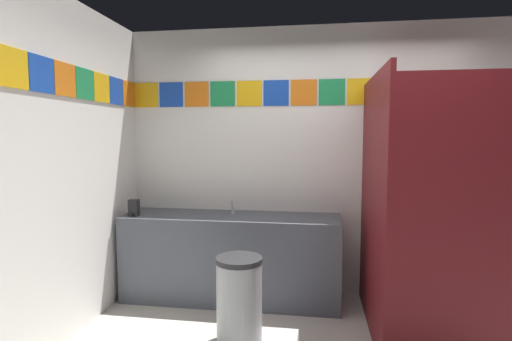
{
  "coord_description": "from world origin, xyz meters",
  "views": [
    {
      "loc": [
        -0.16,
        -2.5,
        1.59
      ],
      "look_at": [
        -0.66,
        0.82,
        1.3
      ],
      "focal_mm": 27.48,
      "sensor_mm": 36.0,
      "label": 1
    }
  ],
  "objects": [
    {
      "name": "soap_dispenser",
      "position": [
        -1.86,
        0.98,
        0.91
      ],
      "size": [
        0.09,
        0.09,
        0.16
      ],
      "color": "black",
      "rests_on": "vanity_counter"
    },
    {
      "name": "trash_bin",
      "position": [
        -0.71,
        0.35,
        0.34
      ],
      "size": [
        0.36,
        0.36,
        0.68
      ],
      "color": "#999EA3",
      "rests_on": "ground_plane"
    },
    {
      "name": "stall_divider",
      "position": [
        0.5,
        0.5,
        1.04
      ],
      "size": [
        0.92,
        1.34,
        2.08
      ],
      "color": "maroon",
      "rests_on": "ground_plane"
    },
    {
      "name": "faucet_center",
      "position": [
        -0.95,
        1.23,
        0.88
      ],
      "size": [
        0.04,
        0.1,
        0.14
      ],
      "color": "silver",
      "rests_on": "vanity_counter"
    },
    {
      "name": "wall_back",
      "position": [
        0.0,
        1.46,
        1.34
      ],
      "size": [
        4.07,
        0.09,
        2.67
      ],
      "color": "white",
      "rests_on": "ground_plane"
    },
    {
      "name": "vanity_counter",
      "position": [
        -0.95,
        1.14,
        0.42
      ],
      "size": [
        2.08,
        0.55,
        0.83
      ],
      "color": "#4C515B",
      "rests_on": "ground_plane"
    },
    {
      "name": "toilet",
      "position": [
        0.86,
        1.01,
        0.3
      ],
      "size": [
        0.39,
        0.49,
        0.74
      ],
      "color": "white",
      "rests_on": "ground_plane"
    },
    {
      "name": "wall_side",
      "position": [
        -2.08,
        0.0,
        1.34
      ],
      "size": [
        0.09,
        2.84,
        2.67
      ],
      "color": "white",
      "rests_on": "ground_plane"
    }
  ]
}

